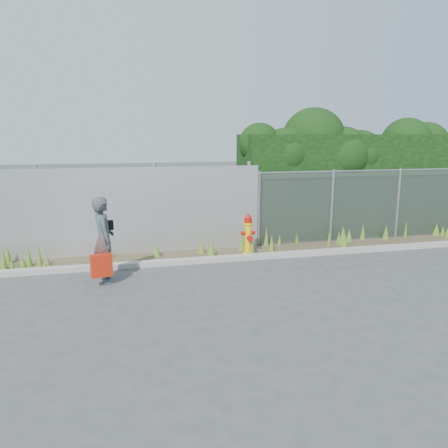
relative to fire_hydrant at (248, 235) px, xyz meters
The scene contains 10 objects.
ground 2.27m from the fire_hydrant, 103.09° to the right, with size 80.00×80.00×0.00m, color #3D3D40.
curb 0.76m from the fire_hydrant, 144.95° to the right, with size 16.00×0.22×0.12m, color gray.
weed_strip 0.86m from the fire_hydrant, 153.18° to the left, with size 16.00×1.31×0.55m.
corrugated_fence 3.89m from the fire_hydrant, 167.12° to the left, with size 8.50×0.21×2.30m.
chainlink_fence 3.88m from the fire_hydrant, 12.76° to the left, with size 6.50×0.07×2.05m.
hedge 4.51m from the fire_hydrant, 25.67° to the left, with size 7.44×2.06×3.78m.
fire_hydrant is the anchor object (origin of this frame).
woman 3.67m from the fire_hydrant, 160.46° to the right, with size 0.65×0.43×1.78m, color #0F6364.
red_tote_bag 3.81m from the fire_hydrant, 156.65° to the right, with size 0.42×0.15×0.54m.
black_shoulder_bag 3.60m from the fire_hydrant, 162.07° to the right, with size 0.27×0.11×0.20m.
Camera 1 is at (-2.56, -8.05, 3.00)m, focal length 35.00 mm.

